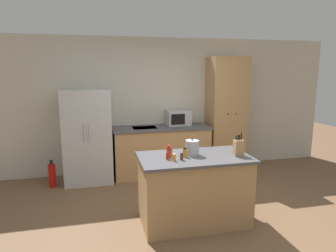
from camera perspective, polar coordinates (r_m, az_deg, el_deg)
ground_plane at (r=4.15m, az=5.21°, el=-17.97°), size 14.00×14.00×0.00m
wall_back at (r=5.94m, az=-1.78°, el=4.00°), size 7.20×0.06×2.60m
refrigerator at (r=5.52m, az=-15.03°, el=-1.83°), size 0.83×0.73×1.66m
back_counter at (r=5.76m, az=-1.25°, el=-4.67°), size 1.83×0.67×0.93m
pantry_cabinet at (r=6.08m, az=10.96°, el=2.25°), size 0.71×0.56×2.24m
kitchen_island at (r=4.01m, az=4.95°, el=-11.90°), size 1.42×0.80×0.90m
microwave at (r=5.83m, az=1.96°, el=1.59°), size 0.44×0.37×0.29m
knife_block at (r=3.94m, az=13.30°, el=-4.02°), size 0.12×0.09×0.30m
spice_bottle_tall_dark at (r=3.80m, az=3.20°, el=-5.05°), size 0.05×0.05×0.13m
spice_bottle_short_red at (r=3.69m, az=-0.10°, el=-5.72°), size 0.04×0.04×0.10m
spice_bottle_amber_oil at (r=3.86m, az=0.47°, el=-5.08°), size 0.06×0.06×0.09m
spice_bottle_green_herb at (r=3.64m, az=1.16°, el=-6.03°), size 0.04×0.04×0.09m
spice_bottle_pale_salt at (r=3.77m, az=0.11°, el=-4.94°), size 0.05×0.05×0.16m
spice_bottle_orange_cap at (r=3.68m, az=2.61°, el=-5.89°), size 0.04×0.04×0.09m
kettle at (r=3.89m, az=4.64°, el=-4.13°), size 0.18×0.18×0.22m
fire_extinguisher at (r=5.58m, az=-21.21°, el=-8.68°), size 0.12×0.12×0.47m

